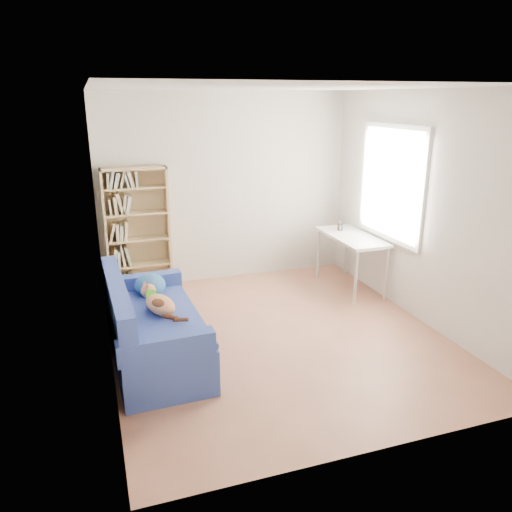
% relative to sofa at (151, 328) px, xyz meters
% --- Properties ---
extents(ground, '(4.00, 4.00, 0.00)m').
position_rel_sofa_xyz_m(ground, '(1.36, 0.07, -0.33)').
color(ground, '#A36249').
rests_on(ground, ground).
extents(room_shell, '(3.54, 4.04, 2.62)m').
position_rel_sofa_xyz_m(room_shell, '(1.46, 0.11, 1.31)').
color(room_shell, silver).
rests_on(room_shell, ground).
extents(sofa, '(0.89, 1.76, 0.86)m').
position_rel_sofa_xyz_m(sofa, '(0.00, 0.00, 0.00)').
color(sofa, navy).
rests_on(sofa, ground).
extents(bookshelf, '(0.83, 0.26, 1.67)m').
position_rel_sofa_xyz_m(bookshelf, '(0.10, 1.93, 0.44)').
color(bookshelf, tan).
rests_on(bookshelf, ground).
extents(desk, '(0.54, 1.17, 0.75)m').
position_rel_sofa_xyz_m(desk, '(2.82, 1.10, 0.35)').
color(desk, silver).
rests_on(desk, ground).
extents(pen_cup, '(0.08, 0.08, 0.15)m').
position_rel_sofa_xyz_m(pen_cup, '(2.80, 1.40, 0.48)').
color(pen_cup, white).
rests_on(pen_cup, desk).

